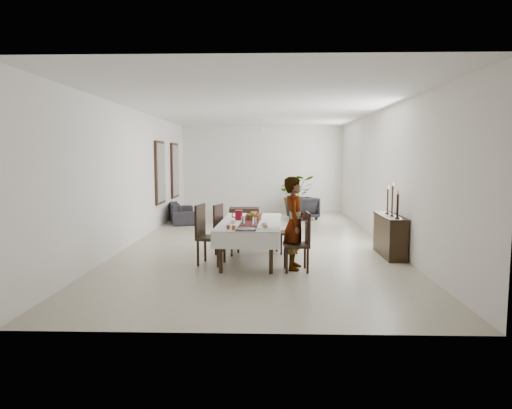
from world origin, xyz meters
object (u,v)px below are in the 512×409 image
object	(u,v)px
sideboard_body	(390,236)
dining_table_top	(251,223)
woman	(295,223)
sofa	(183,212)
red_pitcher	(239,215)

from	to	relation	value
sideboard_body	dining_table_top	bearing A→B (deg)	-172.26
dining_table_top	woman	world-z (taller)	woman
sideboard_body	sofa	bearing A→B (deg)	137.08
woman	sofa	distance (m)	6.88
woman	sideboard_body	size ratio (longest dim) A/B	1.24
red_pitcher	sofa	world-z (taller)	red_pitcher
dining_table_top	sideboard_body	size ratio (longest dim) A/B	1.77
red_pitcher	sideboard_body	distance (m)	3.19
red_pitcher	woman	distance (m)	1.44
woman	dining_table_top	bearing A→B (deg)	54.41
woman	sofa	world-z (taller)	woman
sideboard_body	sofa	xyz separation A→B (m)	(-5.26, 4.89, -0.11)
woman	red_pitcher	bearing A→B (deg)	56.43
dining_table_top	sofa	xyz separation A→B (m)	(-2.37, 5.28, -0.44)
dining_table_top	sofa	size ratio (longest dim) A/B	1.19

